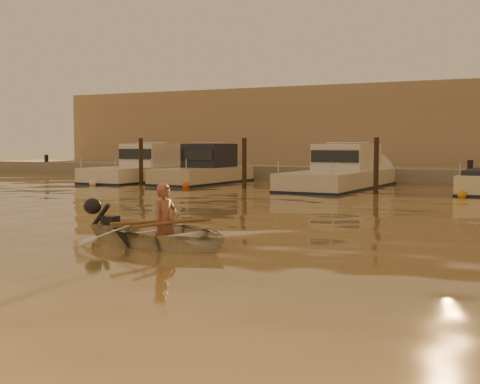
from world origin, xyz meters
The scene contains 18 objects.
ground_plane centered at (0.00, 0.00, 0.00)m, with size 160.00×160.00×0.00m, color brown.
dinghy centered at (-0.15, 0.46, 0.20)m, with size 2.23×3.12×0.65m, color white.
person centered at (-0.06, 0.44, 0.40)m, with size 0.51×0.34×1.40m, color #A16250.
outboard_motor centered at (-1.62, 0.80, 0.28)m, with size 0.90×0.40×0.70m, color black, non-canonical shape.
oar_port centered at (0.09, 0.41, 0.42)m, with size 0.06×0.06×2.10m, color brown.
oar_starboard centered at (-0.11, 0.45, 0.42)m, with size 0.06×0.06×2.10m, color brown.
moored_boat_0 centered at (-12.01, 16.00, 0.62)m, with size 2.36×7.46×1.75m, color white, non-canonical shape.
moored_boat_1 centered at (-8.74, 16.00, 0.62)m, with size 2.16×6.45×1.75m, color beige, non-canonical shape.
moored_boat_2 centered at (-2.31, 16.00, 0.62)m, with size 2.56×8.47×1.75m, color beige, non-canonical shape.
piling_0 centered at (-10.50, 13.80, 0.90)m, with size 0.18×0.18×2.20m, color #2D2319.
piling_1 centered at (-5.50, 13.80, 0.90)m, with size 0.18×0.18×2.20m, color #2D2319.
piling_2 centered at (-0.20, 13.80, 0.90)m, with size 0.18×0.18×2.20m, color #2D2319.
fender_a centered at (-12.01, 12.44, 0.10)m, with size 0.30×0.30×0.30m, color silver.
fender_b centered at (-7.74, 13.02, 0.10)m, with size 0.30×0.30×0.30m, color #D75019.
fender_c centered at (-2.71, 12.84, 0.10)m, with size 0.30×0.30×0.30m, color silver.
fender_d centered at (2.81, 13.49, 0.10)m, with size 0.30×0.30×0.30m, color orange.
quay centered at (0.00, 21.50, 0.15)m, with size 52.00×4.00×1.00m, color gray.
waterfront_building centered at (0.00, 27.00, 2.40)m, with size 46.00×7.00×4.80m, color #9E8466.
Camera 1 is at (6.72, -9.38, 1.85)m, focal length 50.00 mm.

